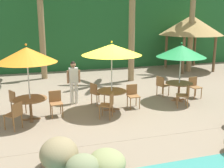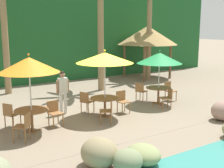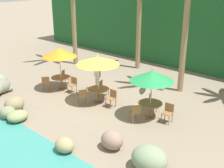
{
  "view_description": "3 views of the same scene",
  "coord_description": "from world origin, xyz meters",
  "px_view_note": "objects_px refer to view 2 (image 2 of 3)",
  "views": [
    {
      "loc": [
        -2.77,
        -9.25,
        3.42
      ],
      "look_at": [
        0.06,
        0.14,
        0.95
      ],
      "focal_mm": 44.06,
      "sensor_mm": 36.0,
      "label": 1
    },
    {
      "loc": [
        -5.71,
        -9.38,
        3.36
      ],
      "look_at": [
        0.66,
        0.51,
        1.1
      ],
      "focal_mm": 48.03,
      "sensor_mm": 36.0,
      "label": 2
    },
    {
      "loc": [
        9.57,
        -9.65,
        6.14
      ],
      "look_at": [
        0.59,
        0.34,
        1.05
      ],
      "focal_mm": 45.82,
      "sensor_mm": 36.0,
      "label": 3
    }
  ],
  "objects_px": {
    "umbrella_yellow": "(105,58)",
    "dining_table_green": "(158,90)",
    "umbrella_green": "(159,58)",
    "dining_table_orange": "(32,113)",
    "palapa_hut": "(147,36)",
    "chair_green_inland": "(141,90)",
    "palm_tree_fourth": "(149,17)",
    "umbrella_orange": "(29,65)",
    "chair_yellow_inland": "(86,101)",
    "chair_yellow_seaward": "(122,100)",
    "dining_table_yellow": "(105,101)",
    "palm_tree_third": "(100,12)",
    "chair_green_seaward": "(169,90)",
    "palm_tree_second": "(3,8)",
    "chair_orange_left": "(24,125)",
    "chair_green_left": "(168,97)",
    "chair_yellow_left": "(108,109)",
    "chair_orange_seaward": "(54,111)",
    "waiter_in_white": "(63,89)",
    "chair_orange_inland": "(10,114)"
  },
  "relations": [
    {
      "from": "umbrella_orange",
      "to": "chair_yellow_inland",
      "type": "xyz_separation_m",
      "value": [
        2.45,
        0.89,
        -1.68
      ]
    },
    {
      "from": "dining_table_orange",
      "to": "chair_orange_inland",
      "type": "xyz_separation_m",
      "value": [
        -0.49,
        0.7,
        -0.1
      ]
    },
    {
      "from": "dining_table_green",
      "to": "chair_yellow_seaward",
      "type": "bearing_deg",
      "value": -172.69
    },
    {
      "from": "dining_table_yellow",
      "to": "dining_table_green",
      "type": "relative_size",
      "value": 1.0
    },
    {
      "from": "chair_green_left",
      "to": "chair_green_inland",
      "type": "bearing_deg",
      "value": 95.99
    },
    {
      "from": "dining_table_yellow",
      "to": "chair_green_left",
      "type": "bearing_deg",
      "value": -9.77
    },
    {
      "from": "chair_yellow_inland",
      "to": "chair_green_left",
      "type": "xyz_separation_m",
      "value": [
        3.15,
        -1.22,
        0.0
      ]
    },
    {
      "from": "dining_table_orange",
      "to": "palm_tree_fourth",
      "type": "height_order",
      "value": "palm_tree_fourth"
    },
    {
      "from": "dining_table_yellow",
      "to": "palm_tree_third",
      "type": "bearing_deg",
      "value": 61.18
    },
    {
      "from": "chair_green_seaward",
      "to": "chair_green_inland",
      "type": "height_order",
      "value": "same"
    },
    {
      "from": "dining_table_orange",
      "to": "dining_table_yellow",
      "type": "xyz_separation_m",
      "value": [
        2.86,
        0.14,
        0.0
      ]
    },
    {
      "from": "chair_green_inland",
      "to": "palm_tree_fourth",
      "type": "distance_m",
      "value": 6.91
    },
    {
      "from": "umbrella_green",
      "to": "palm_tree_third",
      "type": "bearing_deg",
      "value": 99.37
    },
    {
      "from": "chair_orange_left",
      "to": "dining_table_green",
      "type": "distance_m",
      "value": 6.41
    },
    {
      "from": "umbrella_green",
      "to": "chair_green_left",
      "type": "xyz_separation_m",
      "value": [
        -0.23,
        -0.82,
        -1.52
      ]
    },
    {
      "from": "chair_green_inland",
      "to": "dining_table_yellow",
      "type": "bearing_deg",
      "value": -156.7
    },
    {
      "from": "umbrella_orange",
      "to": "palapa_hut",
      "type": "xyz_separation_m",
      "value": [
        9.83,
        6.18,
        0.59
      ]
    },
    {
      "from": "chair_green_left",
      "to": "palm_tree_third",
      "type": "distance_m",
      "value": 5.94
    },
    {
      "from": "dining_table_orange",
      "to": "palapa_hut",
      "type": "bearing_deg",
      "value": 32.17
    },
    {
      "from": "palm_tree_second",
      "to": "waiter_in_white",
      "type": "distance_m",
      "value": 5.96
    },
    {
      "from": "chair_yellow_left",
      "to": "palm_tree_second",
      "type": "relative_size",
      "value": 0.13
    },
    {
      "from": "palm_tree_second",
      "to": "chair_orange_left",
      "type": "bearing_deg",
      "value": -100.16
    },
    {
      "from": "chair_yellow_seaward",
      "to": "chair_green_seaward",
      "type": "bearing_deg",
      "value": 8.88
    },
    {
      "from": "waiter_in_white",
      "to": "umbrella_orange",
      "type": "bearing_deg",
      "value": -142.19
    },
    {
      "from": "chair_orange_inland",
      "to": "chair_green_seaward",
      "type": "relative_size",
      "value": 1.0
    },
    {
      "from": "chair_green_seaward",
      "to": "palm_tree_second",
      "type": "relative_size",
      "value": 0.13
    },
    {
      "from": "chair_green_seaward",
      "to": "palm_tree_third",
      "type": "xyz_separation_m",
      "value": [
        -1.47,
        3.7,
        3.6
      ]
    },
    {
      "from": "umbrella_green",
      "to": "chair_green_left",
      "type": "bearing_deg",
      "value": -105.53
    },
    {
      "from": "chair_orange_seaward",
      "to": "palm_tree_third",
      "type": "distance_m",
      "value": 7.04
    },
    {
      "from": "dining_table_orange",
      "to": "chair_green_inland",
      "type": "height_order",
      "value": "chair_green_inland"
    },
    {
      "from": "chair_green_left",
      "to": "waiter_in_white",
      "type": "distance_m",
      "value": 4.29
    },
    {
      "from": "palm_tree_fourth",
      "to": "umbrella_yellow",
      "type": "bearing_deg",
      "value": -140.33
    },
    {
      "from": "umbrella_orange",
      "to": "palapa_hut",
      "type": "bearing_deg",
      "value": 32.17
    },
    {
      "from": "palm_tree_second",
      "to": "dining_table_yellow",
      "type": "bearing_deg",
      "value": -71.09
    },
    {
      "from": "dining_table_yellow",
      "to": "chair_green_inland",
      "type": "relative_size",
      "value": 1.26
    },
    {
      "from": "dining_table_yellow",
      "to": "palapa_hut",
      "type": "relative_size",
      "value": 0.28
    },
    {
      "from": "chair_yellow_left",
      "to": "chair_green_seaward",
      "type": "relative_size",
      "value": 1.0
    },
    {
      "from": "chair_yellow_seaward",
      "to": "chair_yellow_inland",
      "type": "relative_size",
      "value": 1.0
    },
    {
      "from": "dining_table_green",
      "to": "umbrella_green",
      "type": "bearing_deg",
      "value": 172.87
    },
    {
      "from": "chair_yellow_seaward",
      "to": "chair_green_left",
      "type": "distance_m",
      "value": 1.97
    },
    {
      "from": "chair_orange_inland",
      "to": "dining_table_yellow",
      "type": "height_order",
      "value": "chair_orange_inland"
    },
    {
      "from": "dining_table_yellow",
      "to": "chair_green_left",
      "type": "height_order",
      "value": "chair_green_left"
    },
    {
      "from": "chair_yellow_left",
      "to": "chair_green_left",
      "type": "relative_size",
      "value": 1.0
    },
    {
      "from": "dining_table_yellow",
      "to": "waiter_in_white",
      "type": "bearing_deg",
      "value": 136.27
    },
    {
      "from": "umbrella_orange",
      "to": "chair_orange_inland",
      "type": "xyz_separation_m",
      "value": [
        -0.49,
        0.7,
        -1.68
      ]
    },
    {
      "from": "chair_orange_seaward",
      "to": "waiter_in_white",
      "type": "distance_m",
      "value": 1.47
    },
    {
      "from": "chair_yellow_seaward",
      "to": "palapa_hut",
      "type": "relative_size",
      "value": 0.22
    },
    {
      "from": "chair_yellow_seaward",
      "to": "chair_green_inland",
      "type": "height_order",
      "value": "same"
    },
    {
      "from": "chair_yellow_seaward",
      "to": "umbrella_green",
      "type": "height_order",
      "value": "umbrella_green"
    },
    {
      "from": "umbrella_yellow",
      "to": "dining_table_green",
      "type": "distance_m",
      "value": 3.4
    }
  ]
}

